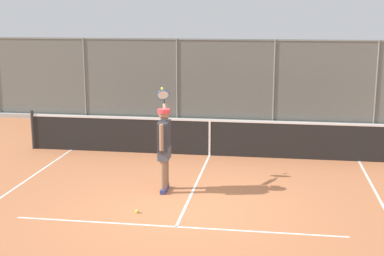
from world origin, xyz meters
TOP-DOWN VIEW (x-y plane):
  - ground_plane at (0.00, 0.00)m, footprint 60.00×60.00m
  - court_line_markings at (0.00, 1.27)m, footprint 7.67×8.97m
  - fence_backdrop at (0.00, -8.84)m, footprint 19.21×1.37m
  - tennis_net at (0.00, -3.94)m, footprint 9.85×0.09m
  - tennis_player at (0.60, -0.95)m, footprint 0.50×1.44m
  - tennis_ball_by_sideline at (0.85, 0.42)m, footprint 0.07×0.07m

SIDE VIEW (x-z plane):
  - ground_plane at x=0.00m, z-range 0.00..0.00m
  - court_line_markings at x=0.00m, z-range 0.00..0.01m
  - tennis_ball_by_sideline at x=0.85m, z-range 0.00..0.07m
  - tennis_net at x=0.00m, z-range -0.04..1.03m
  - tennis_player at x=0.60m, z-range 0.02..2.08m
  - fence_backdrop at x=0.00m, z-range -0.06..2.75m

